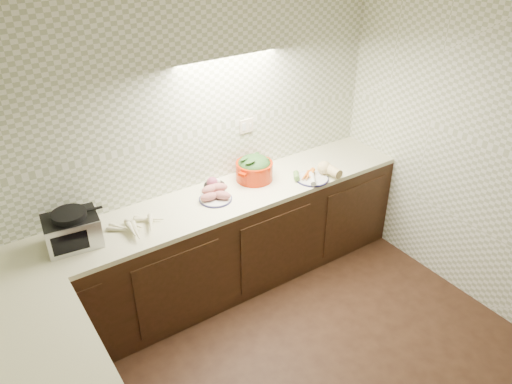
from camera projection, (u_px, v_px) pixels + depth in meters
room at (347, 209)px, 2.53m from camera, size 3.60×3.60×2.60m
counter at (183, 344)px, 3.29m from camera, size 3.60×3.60×0.90m
toaster_oven at (72, 230)px, 3.43m from camera, size 0.39×0.32×0.26m
parsnip_pile at (143, 227)px, 3.62m from camera, size 0.35×0.26×0.06m
sweet_potato_plate at (215, 194)px, 3.98m from camera, size 0.27×0.27×0.12m
onion_bowl at (214, 186)px, 4.08m from camera, size 0.17×0.17×0.14m
dutch_oven at (254, 168)px, 4.23m from camera, size 0.41×0.41×0.22m
veg_plate at (318, 173)px, 4.29m from camera, size 0.38×0.28×0.13m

